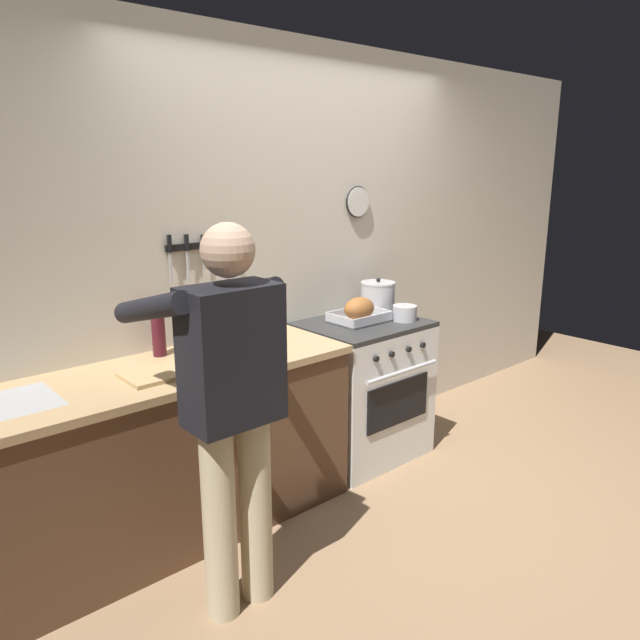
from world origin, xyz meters
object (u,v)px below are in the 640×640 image
cutting_board (163,373)px  bottle_wine_red (158,331)px  saucepan (405,313)px  bottle_cooking_oil (240,325)px  stove (362,389)px  stock_pot (378,298)px  bottle_soy_sauce (195,332)px  person_cook (231,399)px  bottle_dish_soap (263,317)px  roasting_pan (359,311)px

cutting_board → bottle_wine_red: bottle_wine_red is taller
saucepan → bottle_wine_red: (-1.52, 0.35, 0.08)m
bottle_wine_red → bottle_cooking_oil: (0.41, -0.14, -0.01)m
stove → cutting_board: 1.49m
saucepan → stock_pot: bearing=87.0°
saucepan → bottle_wine_red: 1.56m
bottle_wine_red → bottle_soy_sauce: bottle_wine_red is taller
person_cook → saucepan: 1.72m
stove → bottle_wine_red: 1.43m
cutting_board → bottle_cooking_oil: 0.57m
bottle_dish_soap → bottle_soy_sauce: size_ratio=1.06×
bottle_cooking_oil → bottle_soy_sauce: (-0.21, 0.11, -0.03)m
bottle_soy_sauce → saucepan: bearing=-13.9°
stove → person_cook: size_ratio=0.54×
stove → cutting_board: (-1.42, -0.08, 0.46)m
stove → bottle_dish_soap: 0.86m
saucepan → cutting_board: bearing=177.8°
bottle_soy_sauce → stock_pot: bearing=-3.3°
person_cook → bottle_wine_red: bearing=3.6°
bottle_soy_sauce → cutting_board: bearing=-141.3°
stove → bottle_cooking_oil: 1.05m
person_cook → roasting_pan: (1.40, 0.68, 0.02)m
person_cook → cutting_board: (-0.01, 0.58, -0.04)m
stove → saucepan: 0.57m
bottle_wine_red → bottle_dish_soap: bearing=-1.8°
stock_pot → bottle_wine_red: size_ratio=0.76×
roasting_pan → cutting_board: roasting_pan is taller
stove → person_cook: 1.63m
bottle_dish_soap → person_cook: bearing=-132.4°
bottle_wine_red → saucepan: bearing=-13.0°
roasting_pan → stock_pot: size_ratio=1.46×
cutting_board → bottle_wine_red: 0.34m
stock_pot → saucepan: 0.26m
bottle_soy_sauce → stove: bearing=-9.7°
cutting_board → saucepan: bearing=-2.2°
bottle_wine_red → bottle_cooking_oil: 0.43m
person_cook → bottle_soy_sauce: 0.90m
roasting_pan → cutting_board: (-1.41, -0.10, -0.06)m
stove → bottle_soy_sauce: bearing=170.3°
person_cook → saucepan: size_ratio=10.76×
stove → bottle_dish_soap: bearing=163.4°
person_cook → cutting_board: 0.58m
bottle_wine_red → roasting_pan: bearing=-8.3°
roasting_pan → bottle_soy_sauce: 1.09m
cutting_board → bottle_wine_red: bearing=65.7°
stock_pot → saucepan: size_ratio=1.56×
saucepan → bottle_cooking_oil: 1.13m
cutting_board → stock_pot: bearing=6.4°
roasting_pan → cutting_board: bearing=-175.9°
roasting_pan → cutting_board: size_ratio=0.98×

